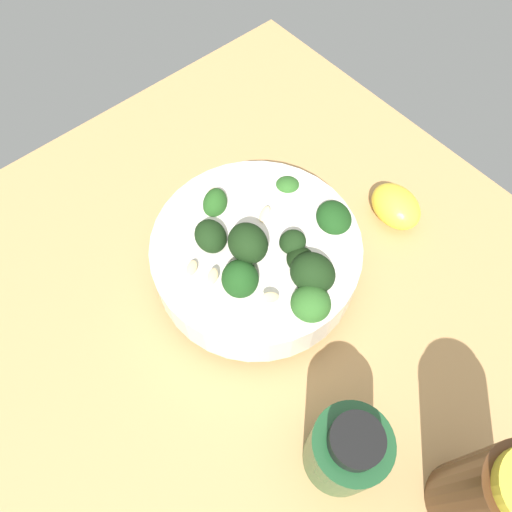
# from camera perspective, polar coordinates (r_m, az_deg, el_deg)

# --- Properties ---
(ground_plane) EXTENTS (0.71, 0.71, 0.04)m
(ground_plane) POSITION_cam_1_polar(r_m,az_deg,el_deg) (0.58, -1.32, -5.96)
(ground_plane) COLOR tan
(bowl_of_broccoli) EXTENTS (0.23, 0.22, 0.12)m
(bowl_of_broccoli) POSITION_cam_1_polar(r_m,az_deg,el_deg) (0.53, 0.28, 0.09)
(bowl_of_broccoli) COLOR silver
(bowl_of_broccoli) RESTS_ON ground_plane
(lemon_wedge) EXTENTS (0.06, 0.07, 0.04)m
(lemon_wedge) POSITION_cam_1_polar(r_m,az_deg,el_deg) (0.62, 15.74, 5.51)
(lemon_wedge) COLOR yellow
(lemon_wedge) RESTS_ON ground_plane
(bottle_tall) EXTENTS (0.07, 0.07, 0.11)m
(bottle_tall) POSITION_cam_1_polar(r_m,az_deg,el_deg) (0.47, 10.29, -21.10)
(bottle_tall) COLOR #194723
(bottle_tall) RESTS_ON ground_plane
(bottle_short) EXTENTS (0.07, 0.07, 0.15)m
(bottle_short) POSITION_cam_1_polar(r_m,az_deg,el_deg) (0.48, 25.78, -23.60)
(bottle_short) COLOR #472814
(bottle_short) RESTS_ON ground_plane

